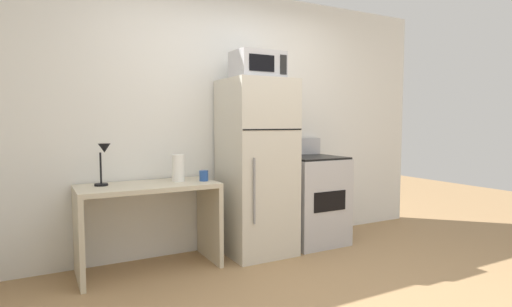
# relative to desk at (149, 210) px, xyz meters

# --- Properties ---
(wall_back_white) EXTENTS (5.00, 0.10, 2.60)m
(wall_back_white) POSITION_rel_desk_xyz_m (0.90, 0.35, 0.78)
(wall_back_white) COLOR white
(wall_back_white) RESTS_ON ground
(desk) EXTENTS (1.16, 0.56, 0.75)m
(desk) POSITION_rel_desk_xyz_m (0.00, 0.00, 0.00)
(desk) COLOR beige
(desk) RESTS_ON ground
(desk_lamp) EXTENTS (0.14, 0.12, 0.35)m
(desk_lamp) POSITION_rel_desk_xyz_m (-0.34, 0.08, 0.47)
(desk_lamp) COLOR black
(desk_lamp) RESTS_ON desk
(paper_towel_roll) EXTENTS (0.11, 0.11, 0.24)m
(paper_towel_roll) POSITION_rel_desk_xyz_m (0.28, 0.02, 0.35)
(paper_towel_roll) COLOR white
(paper_towel_roll) RESTS_ON desk
(coffee_mug) EXTENTS (0.08, 0.08, 0.09)m
(coffee_mug) POSITION_rel_desk_xyz_m (0.49, -0.05, 0.27)
(coffee_mug) COLOR #264C99
(coffee_mug) RESTS_ON desk
(refrigerator) EXTENTS (0.62, 0.65, 1.69)m
(refrigerator) POSITION_rel_desk_xyz_m (1.04, -0.03, 0.32)
(refrigerator) COLOR beige
(refrigerator) RESTS_ON ground
(microwave) EXTENTS (0.46, 0.35, 0.26)m
(microwave) POSITION_rel_desk_xyz_m (1.04, -0.05, 1.29)
(microwave) COLOR #B7B7BC
(microwave) RESTS_ON refrigerator
(oven_range) EXTENTS (0.61, 0.61, 1.10)m
(oven_range) POSITION_rel_desk_xyz_m (1.72, -0.02, -0.06)
(oven_range) COLOR #B7B7BC
(oven_range) RESTS_ON ground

